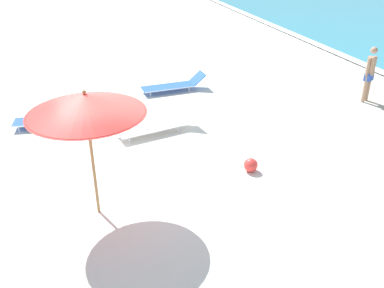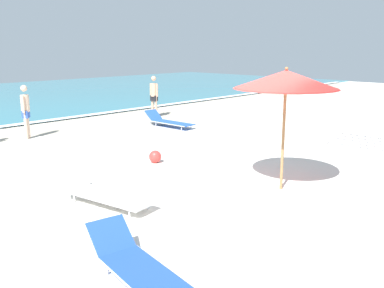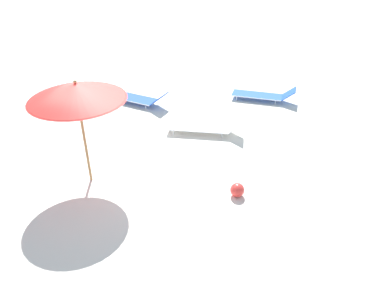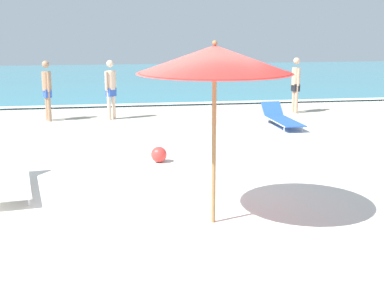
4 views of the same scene
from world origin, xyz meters
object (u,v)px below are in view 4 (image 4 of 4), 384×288
Objects in this scene: sun_lounger_near_water_left at (11,178)px; beachgoer_wading_adult at (47,87)px; beach_umbrella at (215,60)px; beachgoer_strolling_adult at (296,82)px; sun_lounger_under_umbrella at (282,118)px; beach_ball at (159,155)px; beachgoer_shoreline_child at (111,86)px.

beachgoer_wading_adult is (0.00, 6.83, 0.78)m from sun_lounger_near_water_left.
beach_umbrella reaches higher than beachgoer_wading_adult.
sun_lounger_near_water_left is 10.46m from beachgoer_strolling_adult.
sun_lounger_under_umbrella is 1.23× the size of beachgoer_strolling_adult.
sun_lounger_under_umbrella is 6.64× the size of beach_ball.
beach_umbrella is 7.89× the size of beach_ball.
beachgoer_wading_adult is 1.00× the size of beachgoer_strolling_adult.
sun_lounger_under_umbrella is 2.53m from beachgoer_strolling_adult.
beachgoer_shoreline_child is 5.46m from beach_ball.
beachgoer_shoreline_child reaches higher than sun_lounger_near_water_left.
beachgoer_wading_adult is 5.40× the size of beach_ball.
sun_lounger_near_water_left is 7.08m from beachgoer_shoreline_child.
beachgoer_shoreline_child reaches higher than beach_ball.
sun_lounger_near_water_left is 3.08m from beach_ball.
beachgoer_wading_adult reaches higher than sun_lounger_under_umbrella.
beach_ball is (0.87, -5.32, -0.84)m from beachgoer_shoreline_child.
beachgoer_wading_adult is at bearing 162.85° from sun_lounger_under_umbrella.
beachgoer_wading_adult and beachgoer_strolling_adult have the same top height.
beach_umbrella reaches higher than beach_ball.
beachgoer_strolling_adult is at bearing 135.85° from beachgoer_shoreline_child.
beachgoer_strolling_adult is (7.68, 7.06, 0.78)m from sun_lounger_near_water_left.
beach_umbrella is 1.19× the size of sun_lounger_under_umbrella.
beachgoer_shoreline_child is at bearing -113.38° from beachgoer_wading_adult.
sun_lounger_near_water_left is (-3.12, 2.07, -2.10)m from beach_umbrella.
beach_ball is at bearing -175.50° from beachgoer_wading_adult.
beachgoer_wading_adult is at bearing 87.52° from beachgoer_strolling_adult.
beachgoer_strolling_adult is 7.53m from beach_ball.
beachgoer_wading_adult is at bearing 116.79° from beach_ball.
beach_umbrella is 1.46× the size of beachgoer_strolling_adult.
beachgoer_wading_adult is at bearing 109.32° from beach_umbrella.
sun_lounger_under_umbrella is at bearing 64.11° from beach_umbrella.
beachgoer_shoreline_child is at bearing 65.81° from sun_lounger_near_water_left.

